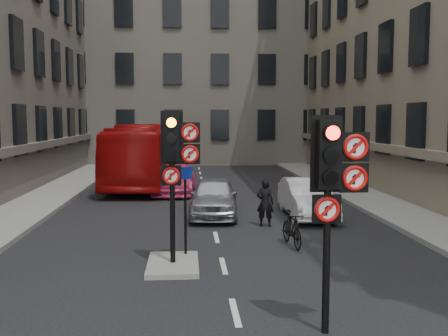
{
  "coord_description": "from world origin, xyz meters",
  "views": [
    {
      "loc": [
        -0.86,
        -7.2,
        3.54
      ],
      "look_at": [
        -0.17,
        2.47,
        2.6
      ],
      "focal_mm": 42.0,
      "sensor_mm": 36.0,
      "label": 1
    }
  ],
  "objects": [
    {
      "name": "pavement_left",
      "position": [
        -7.2,
        12.0,
        0.08
      ],
      "size": [
        3.0,
        50.0,
        0.16
      ],
      "primitive_type": "cube",
      "color": "gray",
      "rests_on": "ground"
    },
    {
      "name": "car_pink",
      "position": [
        -1.42,
        17.17,
        0.66
      ],
      "size": [
        2.16,
        4.69,
        1.33
      ],
      "primitive_type": "imported",
      "rotation": [
        0.0,
        0.0,
        -0.07
      ],
      "color": "#EA447E",
      "rests_on": "ground"
    },
    {
      "name": "signal_far",
      "position": [
        -1.11,
        4.99,
        2.7
      ],
      "size": [
        0.91,
        0.4,
        3.58
      ],
      "color": "black",
      "rests_on": "centre_island"
    },
    {
      "name": "motorcyclist",
      "position": [
        1.68,
        9.48,
        0.77
      ],
      "size": [
        0.64,
        0.51,
        1.55
      ],
      "primitive_type": "imported",
      "rotation": [
        0.0,
        0.0,
        2.87
      ],
      "color": "black",
      "rests_on": "ground"
    },
    {
      "name": "pavement_right",
      "position": [
        7.2,
        12.0,
        0.08
      ],
      "size": [
        3.0,
        50.0,
        0.16
      ],
      "primitive_type": "cube",
      "color": "gray",
      "rests_on": "ground"
    },
    {
      "name": "bus_red",
      "position": [
        -3.0,
        20.47,
        1.59
      ],
      "size": [
        3.37,
        11.58,
        3.19
      ],
      "primitive_type": "imported",
      "rotation": [
        0.0,
        0.0,
        -0.06
      ],
      "color": "#9D0B0B",
      "rests_on": "ground"
    },
    {
      "name": "car_white",
      "position": [
        3.4,
        10.97,
        0.68
      ],
      "size": [
        1.49,
        4.16,
        1.37
      ],
      "primitive_type": "imported",
      "rotation": [
        0.0,
        0.0,
        -0.01
      ],
      "color": "silver",
      "rests_on": "ground"
    },
    {
      "name": "signal_near",
      "position": [
        1.49,
        0.99,
        2.58
      ],
      "size": [
        0.91,
        0.4,
        3.58
      ],
      "color": "black",
      "rests_on": "ground"
    },
    {
      "name": "centre_island",
      "position": [
        -1.2,
        5.0,
        0.06
      ],
      "size": [
        1.2,
        2.0,
        0.12
      ],
      "primitive_type": "cube",
      "color": "gray",
      "rests_on": "ground"
    },
    {
      "name": "motorcycle",
      "position": [
        2.01,
        6.77,
        0.49
      ],
      "size": [
        0.63,
        1.67,
        0.98
      ],
      "primitive_type": "imported",
      "rotation": [
        0.0,
        0.0,
        0.11
      ],
      "color": "black",
      "rests_on": "ground"
    },
    {
      "name": "building_far",
      "position": [
        0.0,
        38.0,
        10.0
      ],
      "size": [
        30.0,
        14.0,
        20.0
      ],
      "primitive_type": "cube",
      "color": "#6B655A",
      "rests_on": "ground"
    },
    {
      "name": "car_silver",
      "position": [
        0.11,
        11.34,
        0.7
      ],
      "size": [
        1.98,
        4.25,
        1.41
      ],
      "primitive_type": "imported",
      "rotation": [
        0.0,
        0.0,
        -0.08
      ],
      "color": "#93949A",
      "rests_on": "ground"
    },
    {
      "name": "info_sign",
      "position": [
        -0.9,
        5.73,
        1.54
      ],
      "size": [
        0.37,
        0.16,
        2.2
      ],
      "rotation": [
        0.0,
        0.0,
        0.31
      ],
      "color": "black",
      "rests_on": "centre_island"
    }
  ]
}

